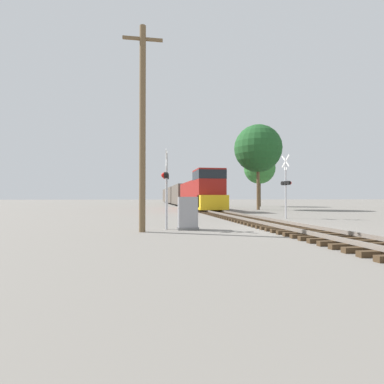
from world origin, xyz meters
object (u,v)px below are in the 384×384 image
tree_far_right (258,149)px  tree_mid_background (260,168)px  relay_cabinet (188,213)px  crossing_signal_near (166,181)px  crossing_signal_far (286,184)px  freight_train (179,195)px  utility_pole (142,125)px

tree_far_right → tree_mid_background: (5.18, 12.43, -1.20)m
relay_cabinet → tree_mid_background: bearing=63.0°
relay_cabinet → tree_far_right: 25.35m
crossing_signal_near → crossing_signal_far: 11.09m
freight_train → utility_pole: 44.97m
crossing_signal_far → utility_pole: 12.73m
relay_cabinet → utility_pole: 4.62m
crossing_signal_far → tree_mid_background: size_ratio=0.51×
freight_train → relay_cabinet: 43.95m
tree_mid_background → crossing_signal_near: bearing=-118.5°
relay_cabinet → utility_pole: size_ratio=0.17×
freight_train → crossing_signal_far: (3.54, -37.34, 0.58)m
crossing_signal_near → tree_mid_background: size_ratio=0.42×
crossing_signal_far → utility_pole: (-10.39, -7.01, 2.24)m
crossing_signal_near → tree_mid_background: 38.28m
utility_pole → tree_mid_background: utility_pole is taller
tree_mid_background → relay_cabinet: bearing=-117.0°
relay_cabinet → utility_pole: utility_pole is taller
crossing_signal_near → tree_far_right: (13.00, 21.01, 5.31)m
crossing_signal_far → utility_pole: size_ratio=0.50×
freight_train → crossing_signal_far: size_ratio=13.01×
crossing_signal_near → crossing_signal_far: size_ratio=0.82×
tree_far_right → relay_cabinet: bearing=-119.4°
relay_cabinet → tree_far_right: bearing=60.6°
relay_cabinet → utility_pole: (-2.16, -0.67, 4.03)m
freight_train → relay_cabinet: bearing=-96.1°
freight_train → tree_far_right: (7.27, -22.42, 5.68)m
freight_train → relay_cabinet: size_ratio=38.61×
freight_train → tree_far_right: 24.25m
crossing_signal_far → tree_far_right: size_ratio=0.44×
crossing_signal_near → crossing_signal_far: crossing_signal_far is taller
tree_far_right → freight_train: bearing=108.0°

